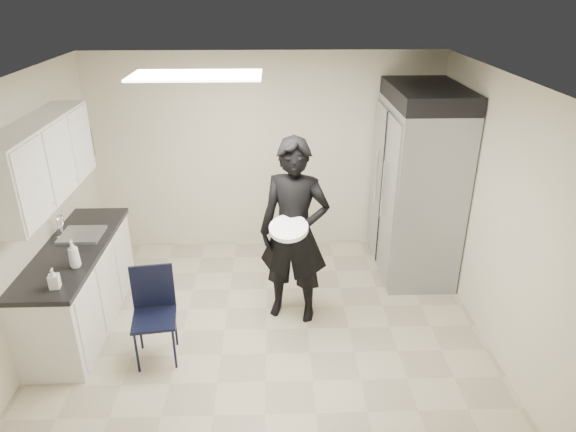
{
  "coord_description": "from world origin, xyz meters",
  "views": [
    {
      "loc": [
        0.1,
        -4.43,
        3.37
      ],
      "look_at": [
        0.24,
        0.2,
        1.23
      ],
      "focal_mm": 32.0,
      "sensor_mm": 36.0,
      "label": 1
    }
  ],
  "objects_px": {
    "lower_counter": "(80,288)",
    "man_tuxedo": "(294,232)",
    "commercial_fridge": "(417,190)",
    "folding_chair": "(154,319)"
  },
  "relations": [
    {
      "from": "lower_counter",
      "to": "man_tuxedo",
      "type": "relative_size",
      "value": 0.95
    },
    {
      "from": "commercial_fridge",
      "to": "man_tuxedo",
      "type": "distance_m",
      "value": 1.82
    },
    {
      "from": "commercial_fridge",
      "to": "man_tuxedo",
      "type": "xyz_separation_m",
      "value": [
        -1.53,
        -0.99,
        -0.05
      ]
    },
    {
      "from": "lower_counter",
      "to": "man_tuxedo",
      "type": "bearing_deg",
      "value": 2.18
    },
    {
      "from": "lower_counter",
      "to": "commercial_fridge",
      "type": "relative_size",
      "value": 0.9
    },
    {
      "from": "folding_chair",
      "to": "man_tuxedo",
      "type": "xyz_separation_m",
      "value": [
        1.35,
        0.7,
        0.55
      ]
    },
    {
      "from": "lower_counter",
      "to": "man_tuxedo",
      "type": "xyz_separation_m",
      "value": [
        2.25,
        0.09,
        0.57
      ]
    },
    {
      "from": "lower_counter",
      "to": "commercial_fridge",
      "type": "bearing_deg",
      "value": 15.88
    },
    {
      "from": "commercial_fridge",
      "to": "man_tuxedo",
      "type": "bearing_deg",
      "value": -147.03
    },
    {
      "from": "folding_chair",
      "to": "commercial_fridge",
      "type": "bearing_deg",
      "value": 22.41
    }
  ]
}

